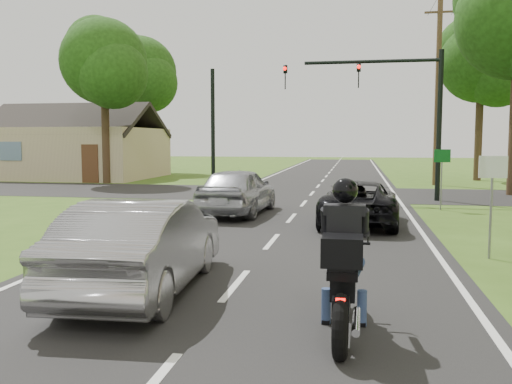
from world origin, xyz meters
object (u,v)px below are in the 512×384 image
at_px(silver_suv, 238,191).
at_px(sign_green, 442,164).
at_px(motorcycle_rider, 344,274).
at_px(dark_suv, 359,202).
at_px(silver_sedan, 144,245).
at_px(traffic_signal, 392,98).
at_px(sign_white, 492,182).
at_px(utility_pole_far, 438,91).

relative_size(silver_suv, sign_green, 2.14).
xyz_separation_m(motorcycle_rider, dark_suv, (0.24, 9.21, -0.14)).
height_order(motorcycle_rider, sign_green, sign_green).
height_order(dark_suv, silver_sedan, silver_sedan).
xyz_separation_m(traffic_signal, sign_white, (1.36, -11.02, -2.54)).
distance_m(silver_sedan, silver_suv, 9.22).
xyz_separation_m(dark_suv, sign_green, (2.82, 3.79, 0.95)).
distance_m(dark_suv, traffic_signal, 7.75).
xyz_separation_m(motorcycle_rider, traffic_signal, (1.50, 16.01, 3.35)).
distance_m(dark_suv, silver_suv, 4.18).
relative_size(silver_sedan, sign_green, 2.15).
bearing_deg(sign_white, motorcycle_rider, -119.85).
height_order(dark_suv, sign_green, sign_green).
distance_m(traffic_signal, utility_pole_far, 8.55).
bearing_deg(silver_sedan, traffic_signal, -111.42).
bearing_deg(silver_sedan, sign_green, -122.00).
bearing_deg(traffic_signal, sign_green, -62.62).
bearing_deg(dark_suv, sign_green, -124.44).
bearing_deg(dark_suv, sign_white, 124.15).
height_order(utility_pole_far, sign_white, utility_pole_far).
bearing_deg(motorcycle_rider, sign_white, 60.93).
bearing_deg(motorcycle_rider, dark_suv, 89.26).
distance_m(motorcycle_rider, utility_pole_far, 24.78).
bearing_deg(dark_suv, silver_sedan, 68.30).
distance_m(silver_sedan, utility_pole_far, 24.21).
bearing_deg(sign_white, traffic_signal, 97.05).
xyz_separation_m(sign_white, sign_green, (0.20, 8.00, 0.00)).
relative_size(motorcycle_rider, silver_sedan, 0.51).
bearing_deg(sign_green, silver_sedan, -118.50).
distance_m(silver_suv, sign_white, 8.68).
relative_size(silver_sedan, sign_white, 2.15).
bearing_deg(silver_sedan, dark_suv, -117.46).
relative_size(dark_suv, sign_white, 2.16).
relative_size(traffic_signal, sign_green, 3.00).
height_order(silver_sedan, sign_white, sign_white).
height_order(traffic_signal, utility_pole_far, utility_pole_far).
xyz_separation_m(silver_suv, traffic_signal, (5.19, 5.37, 3.35)).
height_order(motorcycle_rider, sign_white, sign_white).
xyz_separation_m(utility_pole_far, sign_green, (-1.30, -11.02, -3.49)).
distance_m(motorcycle_rider, sign_white, 5.82).
distance_m(utility_pole_far, sign_green, 11.63).
relative_size(dark_suv, silver_sedan, 1.01).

